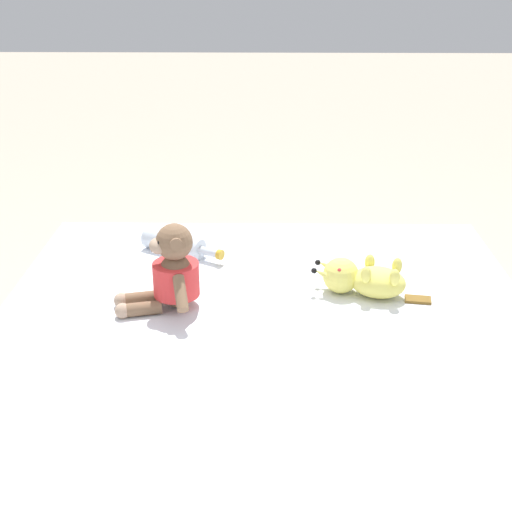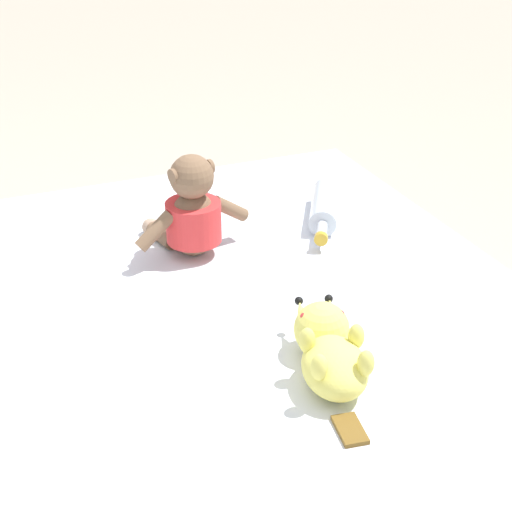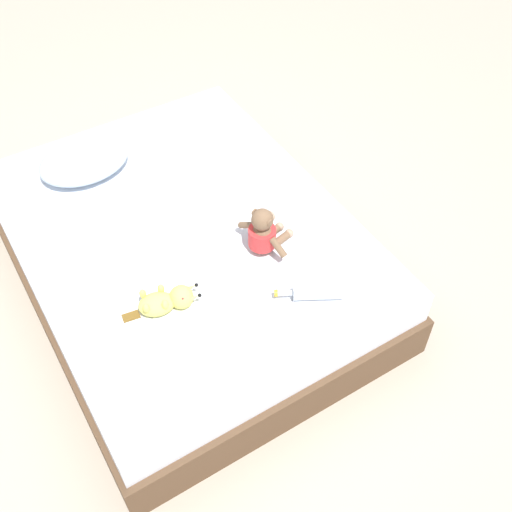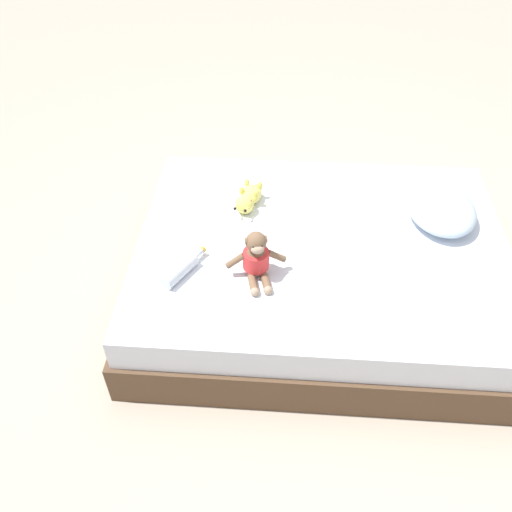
# 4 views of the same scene
# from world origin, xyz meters

# --- Properties ---
(ground_plane) EXTENTS (16.00, 16.00, 0.00)m
(ground_plane) POSITION_xyz_m (0.00, 0.00, 0.00)
(ground_plane) COLOR #B7A893
(bed) EXTENTS (1.46, 1.90, 0.39)m
(bed) POSITION_xyz_m (0.00, 0.00, 0.19)
(bed) COLOR brown
(bed) RESTS_ON ground_plane
(pillow) EXTENTS (0.47, 0.37, 0.13)m
(pillow) POSITION_xyz_m (-0.23, 0.61, 0.46)
(pillow) COLOR silver
(pillow) RESTS_ON bed
(plush_monkey) EXTENTS (0.24, 0.29, 0.24)m
(plush_monkey) POSITION_xyz_m (0.25, -0.32, 0.49)
(plush_monkey) COLOR brown
(plush_monkey) RESTS_ON bed
(plush_yellow_creature) EXTENTS (0.33, 0.16, 0.10)m
(plush_yellow_creature) POSITION_xyz_m (-0.26, -0.39, 0.44)
(plush_yellow_creature) COLOR #EAE066
(plush_yellow_creature) RESTS_ON bed
(glass_bottle) EXTENTS (0.27, 0.18, 0.07)m
(glass_bottle) POSITION_xyz_m (0.28, -0.66, 0.43)
(glass_bottle) COLOR silver
(glass_bottle) RESTS_ON bed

